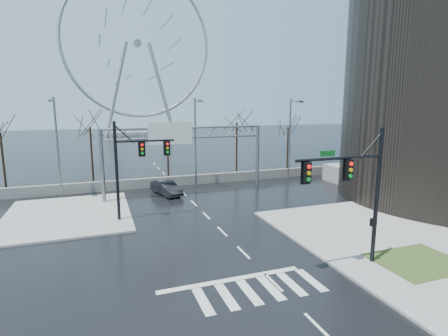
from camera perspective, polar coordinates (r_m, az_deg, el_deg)
name	(u,v)px	position (r m, az deg, el deg)	size (l,w,h in m)	color
ground	(243,252)	(22.76, 3.19, -13.61)	(260.00, 260.00, 0.00)	black
sidewalk_right_ext	(351,224)	(29.36, 20.03, -8.51)	(12.00, 10.00, 0.15)	gray
sidewalk_far	(68,215)	(32.54, -24.13, -6.98)	(10.00, 12.00, 0.15)	gray
grass_strip	(418,261)	(24.05, 29.12, -13.19)	(5.00, 4.00, 0.02)	#2B431C
barrier_wall	(176,181)	(40.91, -7.87, -2.10)	(52.00, 0.50, 1.10)	slate
signal_mast_near	(359,185)	(20.63, 21.17, -2.55)	(5.52, 0.41, 8.00)	black
signal_mast_far	(131,161)	(28.52, -14.92, 1.07)	(4.72, 0.41, 8.00)	black
sign_gantry	(182,146)	(35.21, -6.91, 3.59)	(16.36, 0.40, 7.60)	slate
streetlight_left	(57,140)	(37.62, -25.66, 4.16)	(0.50, 2.55, 10.00)	slate
streetlight_mid	(196,136)	(38.81, -4.58, 5.28)	(0.50, 2.55, 10.00)	slate
streetlight_right	(291,133)	(43.55, 10.90, 5.66)	(0.50, 2.55, 10.00)	slate
tree_far_left	(1,140)	(44.36, -32.65, 3.91)	(3.50, 3.50, 7.00)	black
tree_left	(90,134)	(42.75, -20.99, 5.21)	(3.75, 3.75, 7.50)	black
tree_center	(167,138)	(44.58, -9.24, 4.89)	(3.25, 3.25, 6.50)	black
tree_right	(237,128)	(46.08, 2.09, 6.48)	(3.90, 3.90, 7.80)	black
tree_far_right	(288,133)	(50.12, 10.42, 5.70)	(3.40, 3.40, 6.80)	black
ferris_wheel	(138,49)	(116.14, -13.90, 18.27)	(45.00, 6.00, 50.91)	gray
car	(166,188)	(36.89, -9.42, -3.16)	(1.59, 4.57, 1.51)	black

